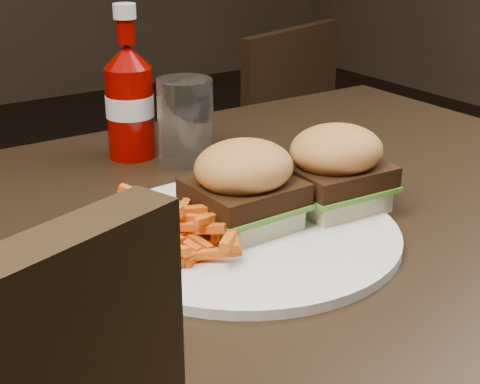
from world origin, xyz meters
TOP-DOWN VIEW (x-y plane):
  - dining_table at (0.00, 0.00)m, footprint 1.20×0.80m
  - chair_far at (0.59, 0.83)m, footprint 0.45×0.45m
  - plate at (0.02, -0.04)m, footprint 0.33×0.33m
  - sandwich_half_a at (0.03, -0.03)m, footprint 0.10×0.09m
  - sandwich_half_b at (0.14, -0.04)m, footprint 0.10×0.09m
  - fries_pile at (-0.05, -0.04)m, footprint 0.12×0.12m
  - ketchup_bottle at (0.04, 0.27)m, footprint 0.07×0.07m
  - tumbler at (0.10, 0.21)m, footprint 0.08×0.08m

SIDE VIEW (x-z plane):
  - chair_far at x=0.59m, z-range 0.41..0.45m
  - dining_table at x=0.00m, z-range 0.71..0.75m
  - plate at x=0.02m, z-range 0.75..0.76m
  - sandwich_half_a at x=0.03m, z-range 0.76..0.78m
  - sandwich_half_b at x=0.14m, z-range 0.76..0.78m
  - fries_pile at x=-0.05m, z-range 0.76..0.81m
  - tumbler at x=0.10m, z-range 0.75..0.86m
  - ketchup_bottle at x=0.04m, z-range 0.75..0.87m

